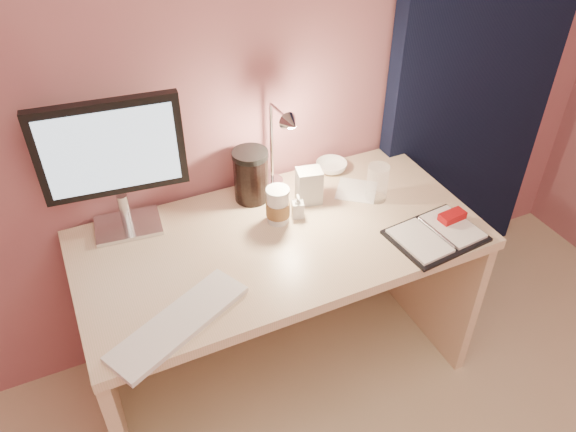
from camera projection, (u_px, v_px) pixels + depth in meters
name	position (u px, v px, depth m)	size (l,w,h in m)	color
room	(465.00, 48.00, 2.24)	(3.50, 3.50, 3.50)	#C6B28E
desk	(273.00, 270.00, 2.14)	(1.40, 0.70, 0.73)	beige
monitor	(113.00, 157.00, 1.80)	(0.46, 0.19, 0.49)	silver
keyboard	(179.00, 323.00, 1.63)	(0.45, 0.13, 0.02)	silver
planner	(437.00, 233.00, 1.94)	(0.33, 0.26, 0.05)	black
paper_b	(357.00, 190.00, 2.16)	(0.15, 0.15, 0.00)	white
coffee_cup	(278.00, 206.00, 1.98)	(0.09, 0.09, 0.14)	silver
clear_cup	(377.00, 183.00, 2.08)	(0.08, 0.08, 0.14)	white
bowl	(331.00, 167.00, 2.26)	(0.13, 0.13, 0.04)	white
lotion_bottle	(298.00, 206.00, 2.01)	(0.04, 0.04, 0.09)	silver
dark_jar	(251.00, 178.00, 2.07)	(0.13, 0.13, 0.18)	black
product_box	(309.00, 186.00, 2.07)	(0.09, 0.07, 0.14)	#B5B5B0
desk_lamp	(280.00, 144.00, 2.00)	(0.09, 0.22, 0.36)	silver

